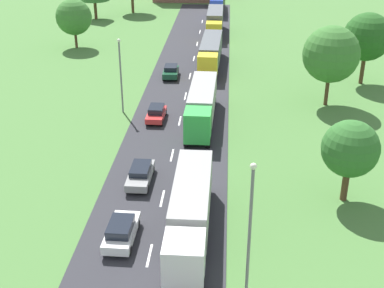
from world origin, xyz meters
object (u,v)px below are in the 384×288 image
object	(u,v)px
truck_fourth	(215,21)
truck_fifth	(217,1)
truck_second	(202,104)
truck_third	(211,52)
tree_elm	(367,37)
truck_lead	(190,210)
tree_maple	(350,149)
tree_birch	(74,17)
lamppost_lead	(250,229)
lamppost_second	(121,72)
car_fourth	(156,113)
car_second	(121,231)
car_third	(140,174)
tree_pine	(331,54)
car_fifth	(171,71)

from	to	relation	value
truck_fourth	truck_fifth	distance (m)	18.50
truck_second	truck_third	xyz separation A→B (m)	(0.22, 18.90, 0.03)
tree_elm	truck_lead	bearing A→B (deg)	-119.57
tree_maple	tree_birch	bearing A→B (deg)	127.76
lamppost_lead	lamppost_second	size ratio (longest dim) A/B	1.12
lamppost_second	tree_birch	distance (m)	27.81
truck_second	car_fourth	size ratio (longest dim) A/B	3.22
tree_maple	truck_second	bearing A→B (deg)	129.70
car_second	car_third	bearing A→B (deg)	89.82
car_fourth	truck_lead	bearing A→B (deg)	-75.97
lamppost_lead	truck_fifth	bearing A→B (deg)	92.71
truck_third	tree_birch	bearing A→B (deg)	157.57
truck_third	lamppost_lead	distance (m)	44.78
lamppost_second	tree_elm	world-z (taller)	tree_elm
truck_third	truck_fifth	xyz separation A→B (m)	(-0.14, 36.46, 0.04)
truck_fourth	tree_pine	xyz separation A→B (m)	(13.23, -30.87, 3.56)
car_fifth	tree_elm	distance (m)	24.20
car_third	lamppost_second	world-z (taller)	lamppost_second
car_fourth	car_fifth	size ratio (longest dim) A/B	0.98
lamppost_lead	tree_pine	bearing A→B (deg)	73.11
truck_third	car_third	xyz separation A→B (m)	(-4.53, -31.49, -1.29)
truck_third	car_third	world-z (taller)	truck_third
truck_second	truck_third	size ratio (longest dim) A/B	0.93
car_second	car_fifth	distance (m)	34.74
truck_lead	tree_birch	size ratio (longest dim) A/B	1.73
tree_birch	tree_maple	world-z (taller)	tree_birch
car_second	car_fourth	world-z (taller)	car_second
truck_fifth	tree_pine	distance (m)	51.30
tree_maple	truck_third	bearing A→B (deg)	109.16
truck_third	lamppost_second	size ratio (longest dim) A/B	1.70
truck_second	lamppost_lead	bearing A→B (deg)	-81.32
truck_second	car_fourth	xyz separation A→B (m)	(-4.70, 0.28, -1.25)
truck_lead	car_fifth	size ratio (longest dim) A/B	3.14
truck_second	car_second	xyz separation A→B (m)	(-4.34, -20.58, -1.19)
truck_fourth	tree_pine	size ratio (longest dim) A/B	1.40
car_fourth	lamppost_lead	world-z (taller)	lamppost_lead
truck_second	lamppost_second	bearing A→B (deg)	164.92
truck_third	car_fifth	world-z (taller)	truck_third
truck_fifth	car_fifth	bearing A→B (deg)	-96.54
car_second	tree_pine	distance (m)	32.38
truck_fourth	car_fourth	xyz separation A→B (m)	(-4.98, -36.58, -1.38)
car_fourth	tree_pine	distance (m)	19.71
truck_second	tree_elm	xyz separation A→B (m)	(19.03, 13.61, 3.73)
truck_third	tree_pine	bearing A→B (deg)	-44.18
car_fourth	car_fifth	distance (m)	13.88
truck_fourth	lamppost_second	distance (m)	35.74
truck_second	tree_maple	world-z (taller)	tree_maple
lamppost_lead	tree_elm	size ratio (longest dim) A/B	1.04
car_fifth	truck_fourth	bearing A→B (deg)	77.76
truck_lead	truck_fifth	size ratio (longest dim) A/B	0.94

